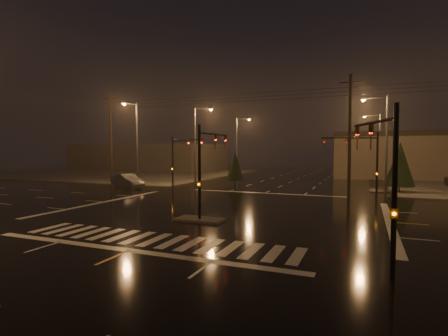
{
  "coord_description": "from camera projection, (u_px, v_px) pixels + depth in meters",
  "views": [
    {
      "loc": [
        9.6,
        -23.47,
        4.44
      ],
      "look_at": [
        -0.81,
        2.02,
        3.0
      ],
      "focal_mm": 28.0,
      "sensor_mm": 36.0,
      "label": 1
    }
  ],
  "objects": [
    {
      "name": "utility_pole_1",
      "position": [
        350.0,
        133.0,
        35.15
      ],
      "size": [
        2.2,
        0.32,
        12.0
      ],
      "color": "black",
      "rests_on": "ground"
    },
    {
      "name": "streetlight_1",
      "position": [
        197.0,
        139.0,
        46.11
      ],
      "size": [
        2.77,
        0.32,
        10.0
      ],
      "color": "#38383A",
      "rests_on": "ground"
    },
    {
      "name": "signal_mast_se",
      "position": [
        385.0,
        170.0,
        12.48
      ],
      "size": [
        1.55,
        3.87,
        6.0
      ],
      "color": "black",
      "rests_on": "ground"
    },
    {
      "name": "ground",
      "position": [
        224.0,
        210.0,
        25.55
      ],
      "size": [
        140.0,
        140.0,
        0.0
      ],
      "primitive_type": "plane",
      "color": "black",
      "rests_on": "ground"
    },
    {
      "name": "signal_mast_median",
      "position": [
        206.0,
        160.0,
        22.52
      ],
      "size": [
        0.25,
        4.59,
        6.0
      ],
      "color": "black",
      "rests_on": "ground"
    },
    {
      "name": "conifer_3",
      "position": [
        235.0,
        166.0,
        42.74
      ],
      "size": [
        2.22,
        2.22,
        4.16
      ],
      "color": "black",
      "rests_on": "ground"
    },
    {
      "name": "signal_mast_nw",
      "position": [
        179.0,
        156.0,
        38.31
      ],
      "size": [
        4.84,
        1.86,
        6.0
      ],
      "color": "black",
      "rests_on": "ground"
    },
    {
      "name": "streetlight_4",
      "position": [
        378.0,
        141.0,
        54.3
      ],
      "size": [
        2.77,
        0.32,
        10.0
      ],
      "color": "#38383A",
      "rests_on": "ground"
    },
    {
      "name": "crosswalk",
      "position": [
        155.0,
        240.0,
        17.23
      ],
      "size": [
        15.0,
        2.6,
        0.01
      ],
      "primitive_type": "cube",
      "color": "beige",
      "rests_on": "ground"
    },
    {
      "name": "streetlight_5",
      "position": [
        135.0,
        138.0,
        41.63
      ],
      "size": [
        0.32,
        2.77,
        10.0
      ],
      "color": "#38383A",
      "rests_on": "ground"
    },
    {
      "name": "median_island",
      "position": [
        200.0,
        219.0,
        21.85
      ],
      "size": [
        3.0,
        1.6,
        0.15
      ],
      "primitive_type": "cube",
      "color": "#413F3A",
      "rests_on": "ground"
    },
    {
      "name": "commercial_block",
      "position": [
        150.0,
        157.0,
        77.45
      ],
      "size": [
        30.0,
        18.0,
        5.6
      ],
      "primitive_type": "cube",
      "color": "#3F3B37",
      "rests_on": "ground"
    },
    {
      "name": "signal_mast_ne",
      "position": [
        365.0,
        157.0,
        31.14
      ],
      "size": [
        4.84,
        1.86,
        6.0
      ],
      "color": "black",
      "rests_on": "ground"
    },
    {
      "name": "streetlight_3",
      "position": [
        383.0,
        136.0,
        35.82
      ],
      "size": [
        2.77,
        0.32,
        10.0
      ],
      "color": "#38383A",
      "rests_on": "ground"
    },
    {
      "name": "car_crossing",
      "position": [
        128.0,
        181.0,
        40.69
      ],
      "size": [
        5.22,
        3.54,
        1.63
      ],
      "primitive_type": "imported",
      "rotation": [
        0.0,
        0.0,
        1.16
      ],
      "color": "#4E5155",
      "rests_on": "ground"
    },
    {
      "name": "streetlight_2",
      "position": [
        238.0,
        142.0,
        60.9
      ],
      "size": [
        2.77,
        0.32,
        10.0
      ],
      "color": "#38383A",
      "rests_on": "ground"
    },
    {
      "name": "stop_bar_far",
      "position": [
        264.0,
        193.0,
        35.72
      ],
      "size": [
        16.0,
        0.5,
        0.01
      ],
      "primitive_type": "cube",
      "color": "beige",
      "rests_on": "ground"
    },
    {
      "name": "stop_bar_near",
      "position": [
        129.0,
        250.0,
        15.38
      ],
      "size": [
        16.0,
        0.5,
        0.01
      ],
      "primitive_type": "cube",
      "color": "beige",
      "rests_on": "ground"
    },
    {
      "name": "conifer_0",
      "position": [
        400.0,
        164.0,
        35.87
      ],
      "size": [
        2.94,
        2.94,
        5.29
      ],
      "color": "black",
      "rests_on": "ground"
    },
    {
      "name": "utility_pole_0",
      "position": [
        111.0,
        137.0,
        46.48
      ],
      "size": [
        2.2,
        0.32,
        12.0
      ],
      "color": "black",
      "rests_on": "ground"
    },
    {
      "name": "sidewalk_nw",
      "position": [
        135.0,
        173.0,
        64.61
      ],
      "size": [
        36.0,
        36.0,
        0.12
      ],
      "primitive_type": "cube",
      "color": "#413F3A",
      "rests_on": "ground"
    }
  ]
}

